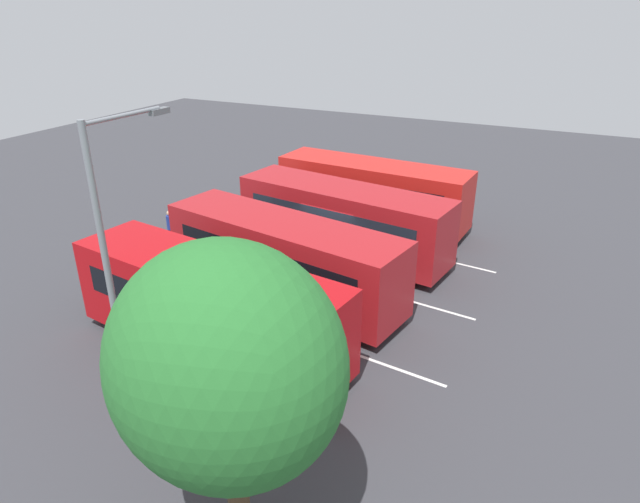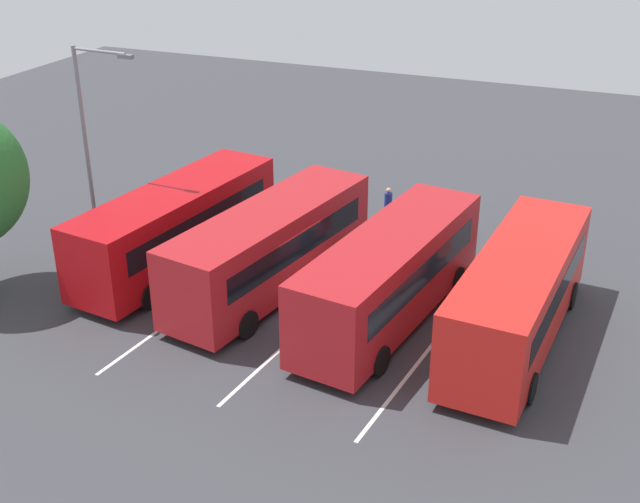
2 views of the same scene
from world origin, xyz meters
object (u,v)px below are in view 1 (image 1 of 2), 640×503
Objects in this scene: bus_center_right at (283,257)px; pedestrian at (171,225)px; bus_far_right at (208,304)px; depot_tree at (227,366)px; street_lamp at (115,263)px; bus_far_left at (372,191)px; bus_center_left at (343,219)px.

bus_center_right is 7.22m from pedestrian.
depot_tree reaches higher than bus_far_right.
pedestrian is (6.90, -2.00, -0.70)m from bus_center_right.
street_lamp is (0.28, 7.27, 2.86)m from bus_center_right.
pedestrian is 0.21× the size of street_lamp.
bus_center_right is (0.18, 8.47, 0.00)m from bus_far_left.
bus_center_left is at bearing -85.18° from bus_center_right.
bus_center_left is at bearing -0.48° from street_lamp.
depot_tree is at bearing -109.79° from street_lamp.
bus_far_right is (0.57, 12.44, 0.00)m from bus_far_left.
pedestrian is 15.95m from depot_tree.
depot_tree is (-4.48, 5.13, 2.55)m from bus_far_right.
bus_far_left is at bearing 1.16° from street_lamp.
bus_center_right is 3.99m from bus_far_right.
bus_far_left reaches higher than pedestrian.
pedestrian is (7.08, 6.47, -0.70)m from bus_far_left.
depot_tree reaches higher than bus_center_right.
pedestrian is 11.93m from street_lamp.
bus_center_left is at bearing -74.74° from depot_tree.
bus_far_right is at bearing 94.37° from bus_center_right.
bus_far_right is (0.79, 8.40, 0.00)m from bus_center_left.
street_lamp is at bearing 99.49° from bus_far_right.
bus_center_left is 5.74× the size of pedestrian.
bus_far_left and bus_center_left have the same top height.
pedestrian is (6.51, -5.97, -0.70)m from bus_far_right.
bus_far_left is 16.01m from street_lamp.
bus_far_left is 4.05m from bus_center_left.
bus_far_right is 4.37m from street_lamp.
street_lamp reaches higher than bus_center_right.
bus_center_right is (0.40, 4.43, 0.00)m from bus_center_left.
bus_center_left is 1.00× the size of bus_far_right.
depot_tree is (-3.90, 17.57, 2.55)m from bus_far_left.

